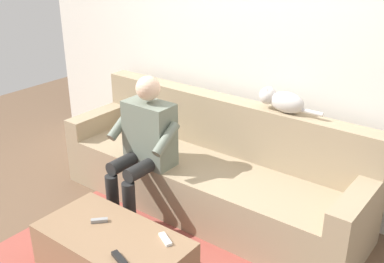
{
  "coord_description": "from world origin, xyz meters",
  "views": [
    {
      "loc": [
        -1.93,
        2.64,
        2.14
      ],
      "look_at": [
        0.0,
        0.12,
        0.77
      ],
      "focal_mm": 43.51,
      "sensor_mm": 36.0,
      "label": 1
    }
  ],
  "objects": [
    {
      "name": "person_solo_seated",
      "position": [
        0.36,
        0.25,
        0.64
      ],
      "size": [
        0.55,
        0.51,
        1.15
      ],
      "color": "slate",
      "rests_on": "ground"
    },
    {
      "name": "remote_white",
      "position": [
        -0.32,
        0.81,
        0.35
      ],
      "size": [
        0.14,
        0.1,
        0.02
      ],
      "primitive_type": "cube",
      "rotation": [
        0.0,
        0.0,
        2.66
      ],
      "color": "white",
      "rests_on": "coffee_table"
    },
    {
      "name": "remote_black",
      "position": [
        -0.23,
        1.13,
        0.35
      ],
      "size": [
        0.15,
        0.08,
        0.03
      ],
      "primitive_type": "cube",
      "rotation": [
        0.0,
        0.0,
        2.83
      ],
      "color": "black",
      "rests_on": "coffee_table"
    },
    {
      "name": "ground_plane",
      "position": [
        0.0,
        0.6,
        0.0
      ],
      "size": [
        8.0,
        8.0,
        0.0
      ],
      "primitive_type": "plane",
      "color": "brown"
    },
    {
      "name": "couch",
      "position": [
        0.0,
        -0.14,
        0.31
      ],
      "size": [
        2.59,
        0.77,
        0.89
      ],
      "color": "#9E896B",
      "rests_on": "ground"
    },
    {
      "name": "coffee_table",
      "position": [
        0.0,
        0.97,
        0.17
      ],
      "size": [
        1.03,
        0.54,
        0.34
      ],
      "color": "#8C6B4C",
      "rests_on": "ground"
    },
    {
      "name": "remote_gray",
      "position": [
        0.17,
        0.93,
        0.35
      ],
      "size": [
        0.1,
        0.1,
        0.02
      ],
      "primitive_type": "cube",
      "rotation": [
        0.0,
        0.0,
        0.81
      ],
      "color": "gray",
      "rests_on": "coffee_table"
    },
    {
      "name": "back_wall",
      "position": [
        0.0,
        -0.63,
        1.39
      ],
      "size": [
        4.73,
        0.06,
        2.78
      ],
      "primitive_type": "cube",
      "color": "silver",
      "rests_on": "ground"
    },
    {
      "name": "cat_on_backrest",
      "position": [
        -0.46,
        -0.38,
        0.97
      ],
      "size": [
        0.52,
        0.14,
        0.17
      ],
      "color": "silver",
      "rests_on": "couch"
    }
  ]
}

